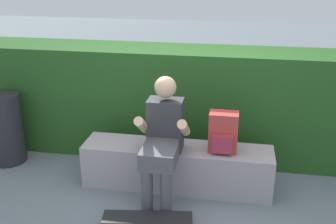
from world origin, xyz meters
TOP-DOWN VIEW (x-y plane):
  - ground_plane at (0.00, 0.00)m, footprint 24.00×24.00m
  - bench_main at (0.00, 0.34)m, footprint 1.93×0.42m
  - person_skater at (-0.11, 0.13)m, footprint 0.49×0.62m
  - skateboard_near_person at (-0.15, -0.37)m, footprint 0.82×0.31m
  - backpack_on_bench at (0.45, 0.33)m, footprint 0.28×0.23m
  - hedge_row at (-0.05, 1.14)m, footprint 5.27×0.65m
  - trash_bin at (-2.03, 0.55)m, footprint 0.41×0.41m

SIDE VIEW (x-z plane):
  - ground_plane at x=0.00m, z-range 0.00..0.00m
  - skateboard_near_person at x=-0.15m, z-range 0.03..0.12m
  - bench_main at x=0.00m, z-range 0.00..0.45m
  - trash_bin at x=-2.03m, z-range 0.00..0.81m
  - hedge_row at x=-0.05m, z-range 0.00..1.28m
  - backpack_on_bench at x=0.45m, z-range 0.45..0.85m
  - person_skater at x=-0.11m, z-range 0.05..1.25m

